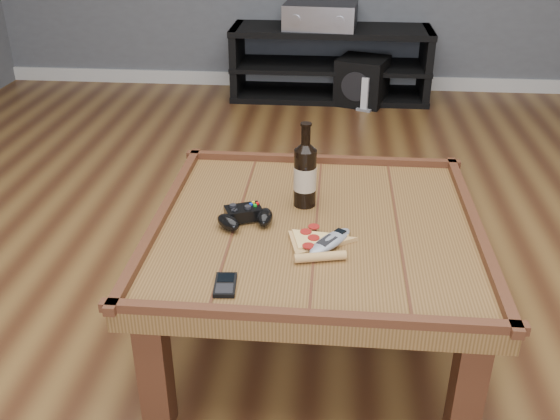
# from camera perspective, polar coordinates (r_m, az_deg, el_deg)

# --- Properties ---
(ground) EXTENTS (6.00, 6.00, 0.00)m
(ground) POSITION_cam_1_polar(r_m,az_deg,el_deg) (2.19, 3.02, -11.65)
(ground) COLOR #422412
(ground) RESTS_ON ground
(baseboard) EXTENTS (5.00, 0.02, 0.10)m
(baseboard) POSITION_cam_1_polar(r_m,az_deg,el_deg) (4.87, 4.58, 11.66)
(baseboard) COLOR silver
(baseboard) RESTS_ON ground
(coffee_table) EXTENTS (1.03, 1.03, 0.48)m
(coffee_table) POSITION_cam_1_polar(r_m,az_deg,el_deg) (1.96, 3.29, -2.78)
(coffee_table) COLOR #543718
(coffee_table) RESTS_ON ground
(media_console) EXTENTS (1.40, 0.45, 0.50)m
(media_console) POSITION_cam_1_polar(r_m,az_deg,el_deg) (4.59, 4.61, 13.19)
(media_console) COLOR black
(media_console) RESTS_ON ground
(beer_bottle) EXTENTS (0.07, 0.07, 0.28)m
(beer_bottle) POSITION_cam_1_polar(r_m,az_deg,el_deg) (2.00, 2.31, 3.40)
(beer_bottle) COLOR black
(beer_bottle) RESTS_ON coffee_table
(game_controller) EXTENTS (0.18, 0.16, 0.05)m
(game_controller) POSITION_cam_1_polar(r_m,az_deg,el_deg) (1.92, -3.20, -0.60)
(game_controller) COLOR black
(game_controller) RESTS_ON coffee_table
(pizza_slice) EXTENTS (0.22, 0.29, 0.03)m
(pizza_slice) POSITION_cam_1_polar(r_m,az_deg,el_deg) (1.81, 3.17, -3.04)
(pizza_slice) COLOR tan
(pizza_slice) RESTS_ON coffee_table
(smartphone) EXTENTS (0.06, 0.11, 0.01)m
(smartphone) POSITION_cam_1_polar(r_m,az_deg,el_deg) (1.64, -5.03, -6.83)
(smartphone) COLOR black
(smartphone) RESTS_ON coffee_table
(remote_control) EXTENTS (0.15, 0.19, 0.03)m
(remote_control) POSITION_cam_1_polar(r_m,az_deg,el_deg) (1.82, 4.60, -2.87)
(remote_control) COLOR gray
(remote_control) RESTS_ON coffee_table
(av_receiver) EXTENTS (0.52, 0.44, 0.17)m
(av_receiver) POSITION_cam_1_polar(r_m,az_deg,el_deg) (4.51, 3.75, 17.38)
(av_receiver) COLOR black
(av_receiver) RESTS_ON media_console
(subwoofer) EXTENTS (0.40, 0.40, 0.32)m
(subwoofer) POSITION_cam_1_polar(r_m,az_deg,el_deg) (4.50, 7.52, 11.64)
(subwoofer) COLOR black
(subwoofer) RESTS_ON ground
(game_console) EXTENTS (0.17, 0.21, 0.23)m
(game_console) POSITION_cam_1_polar(r_m,az_deg,el_deg) (4.41, 8.11, 10.52)
(game_console) COLOR gray
(game_console) RESTS_ON ground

